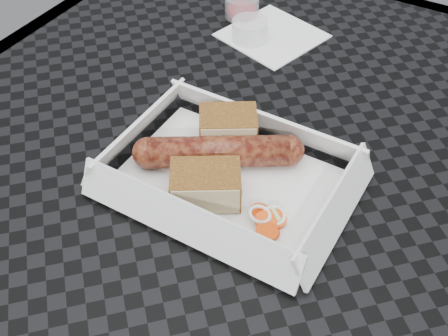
% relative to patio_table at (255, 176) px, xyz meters
% --- Properties ---
extents(patio_table, '(0.80, 0.80, 0.74)m').
position_rel_patio_table_xyz_m(patio_table, '(0.00, 0.00, 0.00)').
color(patio_table, black).
rests_on(patio_table, ground).
extents(food_tray, '(0.22, 0.15, 0.00)m').
position_rel_patio_table_xyz_m(food_tray, '(0.01, -0.09, 0.08)').
color(food_tray, white).
rests_on(food_tray, patio_table).
extents(bratwurst, '(0.16, 0.11, 0.03)m').
position_rel_patio_table_xyz_m(bratwurst, '(-0.01, -0.07, 0.10)').
color(bratwurst, brown).
rests_on(bratwurst, food_tray).
extents(bread_near, '(0.08, 0.07, 0.04)m').
position_rel_patio_table_xyz_m(bread_near, '(-0.02, -0.04, 0.10)').
color(bread_near, brown).
rests_on(bread_near, food_tray).
extents(bread_far, '(0.08, 0.08, 0.04)m').
position_rel_patio_table_xyz_m(bread_far, '(0.00, -0.12, 0.10)').
color(bread_far, brown).
rests_on(bread_far, food_tray).
extents(veg_garnish, '(0.03, 0.03, 0.00)m').
position_rel_patio_table_xyz_m(veg_garnish, '(0.07, -0.12, 0.08)').
color(veg_garnish, '#E9450A').
rests_on(veg_garnish, food_tray).
extents(napkin, '(0.15, 0.15, 0.00)m').
position_rel_patio_table_xyz_m(napkin, '(-0.08, 0.19, 0.08)').
color(napkin, white).
rests_on(napkin, patio_table).
extents(condiment_cup_sauce, '(0.05, 0.05, 0.03)m').
position_rel_patio_table_xyz_m(condiment_cup_sauce, '(-0.14, 0.22, 0.09)').
color(condiment_cup_sauce, maroon).
rests_on(condiment_cup_sauce, patio_table).
extents(condiment_cup_empty, '(0.05, 0.05, 0.03)m').
position_rel_patio_table_xyz_m(condiment_cup_empty, '(-0.10, 0.16, 0.09)').
color(condiment_cup_empty, silver).
rests_on(condiment_cup_empty, patio_table).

